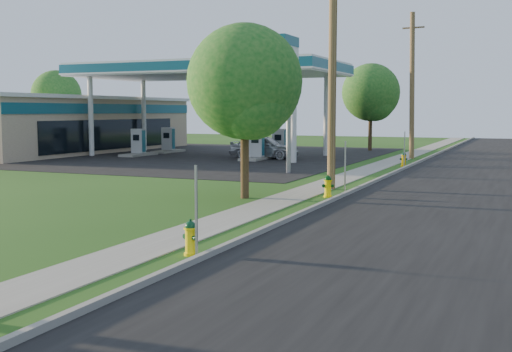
% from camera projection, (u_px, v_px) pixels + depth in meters
% --- Properties ---
extents(ground_plane, '(140.00, 140.00, 0.00)m').
position_uv_depth(ground_plane, '(54.00, 311.00, 10.10)').
color(ground_plane, '#214914').
rests_on(ground_plane, ground).
extents(road, '(8.00, 120.00, 0.02)m').
position_uv_depth(road, '(437.00, 227.00, 17.44)').
color(road, black).
rests_on(road, ground).
extents(curb, '(0.15, 120.00, 0.15)m').
position_uv_depth(curb, '(298.00, 215.00, 19.02)').
color(curb, gray).
rests_on(curb, ground).
extents(sidewalk, '(1.50, 120.00, 0.03)m').
position_uv_depth(sidewalk, '(245.00, 213.00, 19.72)').
color(sidewalk, gray).
rests_on(sidewalk, ground).
extents(forecourt, '(26.00, 28.00, 0.02)m').
position_uv_depth(forecourt, '(184.00, 155.00, 45.64)').
color(forecourt, black).
rests_on(forecourt, ground).
extents(utility_pole_mid, '(1.40, 0.32, 9.80)m').
position_uv_depth(utility_pole_mid, '(332.00, 65.00, 25.35)').
color(utility_pole_mid, brown).
rests_on(utility_pole_mid, ground).
extents(utility_pole_far, '(1.40, 0.32, 9.50)m').
position_uv_depth(utility_pole_far, '(412.00, 85.00, 41.79)').
color(utility_pole_far, brown).
rests_on(utility_pole_far, ground).
extents(sign_post_near, '(0.05, 0.04, 2.00)m').
position_uv_depth(sign_post_near, '(196.00, 211.00, 13.73)').
color(sign_post_near, gray).
rests_on(sign_post_near, ground).
extents(sign_post_mid, '(0.05, 0.04, 2.00)m').
position_uv_depth(sign_post_mid, '(345.00, 167.00, 24.50)').
color(sign_post_mid, gray).
rests_on(sign_post_mid, ground).
extents(sign_post_far, '(0.05, 0.04, 2.00)m').
position_uv_depth(sign_post_far, '(404.00, 150.00, 35.64)').
color(sign_post_far, gray).
rests_on(sign_post_far, ground).
extents(gas_canopy, '(18.18, 9.18, 6.40)m').
position_uv_depth(gas_canopy, '(208.00, 71.00, 44.25)').
color(gas_canopy, silver).
rests_on(gas_canopy, ground).
extents(fuel_pump_nw, '(1.20, 3.20, 1.90)m').
position_uv_depth(fuel_pump_nw, '(138.00, 146.00, 44.73)').
color(fuel_pump_nw, gray).
rests_on(fuel_pump_nw, ground).
extents(fuel_pump_ne, '(1.20, 3.20, 1.90)m').
position_uv_depth(fuel_pump_ne, '(257.00, 149.00, 41.17)').
color(fuel_pump_ne, gray).
rests_on(fuel_pump_ne, ground).
extents(fuel_pump_sw, '(1.20, 3.20, 1.90)m').
position_uv_depth(fuel_pump_sw, '(168.00, 143.00, 48.38)').
color(fuel_pump_sw, gray).
rests_on(fuel_pump_sw, ground).
extents(fuel_pump_se, '(1.20, 3.20, 1.90)m').
position_uv_depth(fuel_pump_se, '(279.00, 146.00, 44.82)').
color(fuel_pump_se, gray).
rests_on(fuel_pump_se, ground).
extents(convenience_store, '(10.40, 22.40, 4.25)m').
position_uv_depth(convenience_store, '(60.00, 124.00, 49.77)').
color(convenience_store, tan).
rests_on(convenience_store, ground).
extents(price_pylon, '(0.34, 2.04, 6.85)m').
position_uv_depth(price_pylon, '(289.00, 65.00, 31.87)').
color(price_pylon, gray).
rests_on(price_pylon, ground).
extents(tree_verge, '(4.12, 4.12, 6.24)m').
position_uv_depth(tree_verge, '(246.00, 86.00, 22.68)').
color(tree_verge, '#312213').
rests_on(tree_verge, ground).
extents(tree_lot, '(4.52, 4.52, 6.86)m').
position_uv_depth(tree_lot, '(372.00, 95.00, 50.14)').
color(tree_lot, '#312213').
rests_on(tree_lot, ground).
extents(tree_back, '(4.51, 4.51, 6.84)m').
position_uv_depth(tree_back, '(57.00, 97.00, 58.47)').
color(tree_back, '#312213').
rests_on(tree_back, ground).
extents(hydrant_near, '(0.41, 0.37, 0.80)m').
position_uv_depth(hydrant_near, '(190.00, 238.00, 13.97)').
color(hydrant_near, yellow).
rests_on(hydrant_near, ground).
extents(hydrant_mid, '(0.43, 0.38, 0.83)m').
position_uv_depth(hydrant_mid, '(328.00, 186.00, 23.40)').
color(hydrant_mid, yellow).
rests_on(hydrant_mid, ground).
extents(hydrant_far, '(0.44, 0.39, 0.84)m').
position_uv_depth(hydrant_far, '(404.00, 159.00, 36.30)').
color(hydrant_far, '#EBB100').
rests_on(hydrant_far, ground).
extents(car_silver, '(4.58, 1.89, 1.55)m').
position_uv_depth(car_silver, '(264.00, 147.00, 42.24)').
color(car_silver, '#ACAFB3').
rests_on(car_silver, ground).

